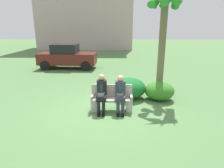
% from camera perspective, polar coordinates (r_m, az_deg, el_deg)
% --- Properties ---
extents(ground_plane, '(80.00, 80.00, 0.00)m').
position_cam_1_polar(ground_plane, '(6.95, -2.72, -7.51)').
color(ground_plane, '#517A45').
extents(park_bench, '(1.41, 0.44, 0.90)m').
position_cam_1_polar(park_bench, '(6.76, -0.08, -4.51)').
color(park_bench, '#B7AD9E').
rests_on(park_bench, ground).
extents(seated_man_left, '(0.34, 0.72, 1.30)m').
position_cam_1_polar(seated_man_left, '(6.56, -3.08, -2.23)').
color(seated_man_left, black).
rests_on(seated_man_left, ground).
extents(seated_man_right, '(0.34, 0.72, 1.27)m').
position_cam_1_polar(seated_man_right, '(6.54, 2.48, -2.41)').
color(seated_man_right, '#2D3342').
rests_on(seated_man_right, ground).
extents(palm_tree_tall, '(1.54, 1.53, 4.64)m').
position_cam_1_polar(palm_tree_tall, '(8.11, 15.34, 20.25)').
color(palm_tree_tall, brown).
rests_on(palm_tree_tall, ground).
extents(shrub_near_bench, '(1.17, 1.07, 0.73)m').
position_cam_1_polar(shrub_near_bench, '(7.97, 13.75, -1.97)').
color(shrub_near_bench, '#347A23').
rests_on(shrub_near_bench, ground).
extents(shrub_mid_lawn, '(1.34, 1.23, 0.84)m').
position_cam_1_polar(shrub_mid_lawn, '(7.95, 5.09, -1.18)').
color(shrub_mid_lawn, '#1A6629').
rests_on(shrub_mid_lawn, ground).
extents(parked_car_near, '(3.95, 1.81, 1.68)m').
position_cam_1_polar(parked_car_near, '(13.94, -13.02, 7.88)').
color(parked_car_near, '#591E19').
rests_on(parked_car_near, ground).
extents(building_backdrop, '(12.56, 8.62, 11.74)m').
position_cam_1_polar(building_backdrop, '(28.90, -7.25, 22.45)').
color(building_backdrop, '#BEA1A1').
rests_on(building_backdrop, ground).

